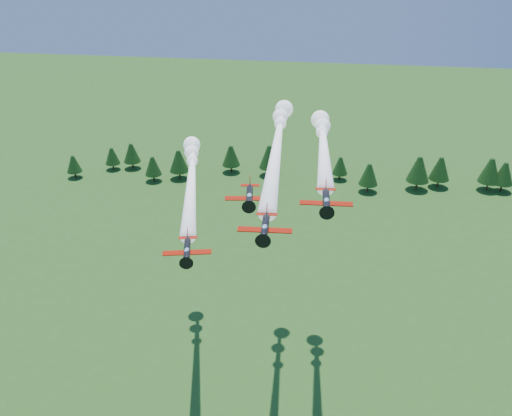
# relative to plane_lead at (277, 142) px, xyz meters

# --- Properties ---
(plane_lead) EXTENTS (8.32, 55.81, 3.70)m
(plane_lead) POSITION_rel_plane_lead_xyz_m (0.00, 0.00, 0.00)
(plane_lead) COLOR black
(plane_lead) RESTS_ON ground
(plane_left) EXTENTS (15.19, 48.90, 3.70)m
(plane_left) POSITION_rel_plane_lead_xyz_m (-16.95, 4.14, -9.28)
(plane_left) COLOR black
(plane_left) RESTS_ON ground
(plane_right) EXTENTS (7.78, 43.09, 3.70)m
(plane_right) POSITION_rel_plane_lead_xyz_m (7.91, 4.39, -1.24)
(plane_right) COLOR black
(plane_right) RESTS_ON ground
(plane_slot) EXTENTS (7.82, 8.50, 2.73)m
(plane_slot) POSITION_rel_plane_lead_xyz_m (-2.80, -14.15, -3.90)
(plane_slot) COLOR black
(plane_slot) RESTS_ON ground
(treeline) EXTENTS (170.91, 18.70, 11.97)m
(treeline) POSITION_rel_plane_lead_xyz_m (8.38, 90.58, -41.44)
(treeline) COLOR #382314
(treeline) RESTS_ON ground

